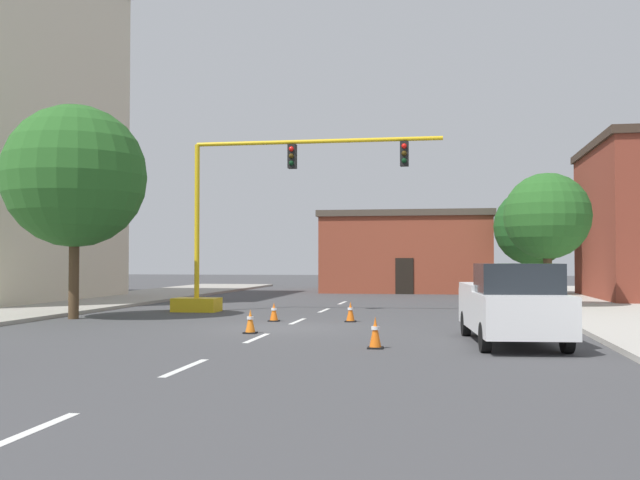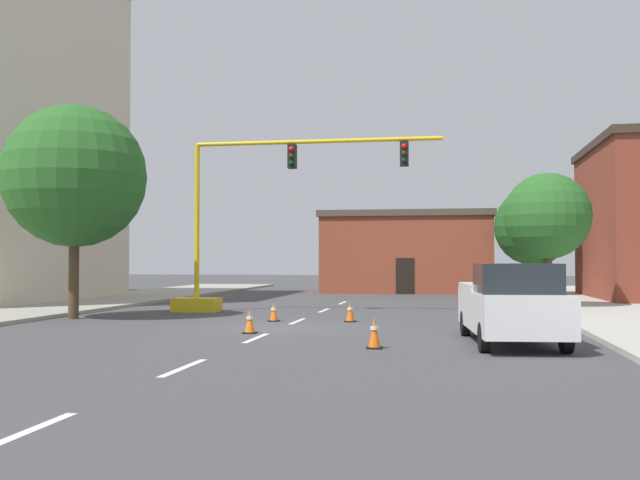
% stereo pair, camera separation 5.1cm
% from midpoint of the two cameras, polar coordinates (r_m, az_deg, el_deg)
% --- Properties ---
extents(ground_plane, '(160.00, 160.00, 0.00)m').
position_cam_midpoint_polar(ground_plane, '(22.81, -3.03, -6.77)').
color(ground_plane, '#424244').
extents(sidewalk_left, '(6.00, 56.00, 0.14)m').
position_cam_midpoint_polar(sidewalk_left, '(34.55, -19.42, -4.79)').
color(sidewalk_left, '#9E998E').
rests_on(sidewalk_left, ground_plane).
extents(sidewalk_right, '(6.00, 56.00, 0.14)m').
position_cam_midpoint_polar(sidewalk_right, '(30.98, 22.33, -5.15)').
color(sidewalk_right, '#B2ADA3').
rests_on(sidewalk_right, ground_plane).
extents(lane_stripe_seg_0, '(0.16, 2.40, 0.01)m').
position_cam_midpoint_polar(lane_stripe_seg_0, '(9.78, -21.87, -13.65)').
color(lane_stripe_seg_0, silver).
rests_on(lane_stripe_seg_0, ground_plane).
extents(lane_stripe_seg_1, '(0.16, 2.40, 0.01)m').
position_cam_midpoint_polar(lane_stripe_seg_1, '(14.69, -10.43, -9.62)').
color(lane_stripe_seg_1, silver).
rests_on(lane_stripe_seg_1, ground_plane).
extents(lane_stripe_seg_2, '(0.16, 2.40, 0.01)m').
position_cam_midpoint_polar(lane_stripe_seg_2, '(19.91, -4.94, -7.51)').
color(lane_stripe_seg_2, silver).
rests_on(lane_stripe_seg_2, ground_plane).
extents(lane_stripe_seg_3, '(0.16, 2.40, 0.01)m').
position_cam_midpoint_polar(lane_stripe_seg_3, '(25.24, -1.78, -6.25)').
color(lane_stripe_seg_3, silver).
rests_on(lane_stripe_seg_3, ground_plane).
extents(lane_stripe_seg_4, '(0.16, 2.40, 0.01)m').
position_cam_midpoint_polar(lane_stripe_seg_4, '(30.64, 0.26, -5.43)').
color(lane_stripe_seg_4, silver).
rests_on(lane_stripe_seg_4, ground_plane).
extents(lane_stripe_seg_5, '(0.16, 2.40, 0.01)m').
position_cam_midpoint_polar(lane_stripe_seg_5, '(36.07, 1.69, -4.84)').
color(lane_stripe_seg_5, silver).
rests_on(lane_stripe_seg_5, ground_plane).
extents(building_brick_center, '(10.97, 9.09, 5.19)m').
position_cam_midpoint_polar(building_brick_center, '(49.90, 6.75, -0.94)').
color(building_brick_center, brown).
rests_on(building_brick_center, ground_plane).
extents(traffic_signal_gantry, '(10.72, 1.20, 6.83)m').
position_cam_midpoint_polar(traffic_signal_gantry, '(29.86, -6.83, -1.03)').
color(traffic_signal_gantry, yellow).
rests_on(traffic_signal_gantry, ground_plane).
extents(tree_right_mid, '(3.64, 3.64, 5.75)m').
position_cam_midpoint_polar(tree_right_mid, '(32.60, 17.01, 1.75)').
color(tree_right_mid, '#4C3823').
rests_on(tree_right_mid, ground_plane).
extents(tree_left_near, '(5.05, 5.05, 7.58)m').
position_cam_midpoint_polar(tree_left_near, '(27.76, -18.38, 4.66)').
color(tree_left_near, '#4C3823').
rests_on(tree_left_near, ground_plane).
extents(tree_right_far, '(4.40, 4.40, 6.18)m').
position_cam_midpoint_polar(tree_right_far, '(43.80, 16.01, 0.99)').
color(tree_right_far, brown).
rests_on(tree_right_far, ground_plane).
extents(pickup_truck_white, '(2.47, 5.56, 1.99)m').
position_cam_midpoint_polar(pickup_truck_white, '(18.98, 14.43, -4.82)').
color(pickup_truck_white, white).
rests_on(pickup_truck_white, ground_plane).
extents(traffic_cone_roadside_a, '(0.36, 0.36, 0.68)m').
position_cam_midpoint_polar(traffic_cone_roadside_a, '(24.99, 2.30, -5.54)').
color(traffic_cone_roadside_a, black).
rests_on(traffic_cone_roadside_a, ground_plane).
extents(traffic_cone_roadside_b, '(0.36, 0.36, 0.68)m').
position_cam_midpoint_polar(traffic_cone_roadside_b, '(21.15, -5.45, -6.26)').
color(traffic_cone_roadside_b, black).
rests_on(traffic_cone_roadside_b, ground_plane).
extents(traffic_cone_roadside_c, '(0.36, 0.36, 0.64)m').
position_cam_midpoint_polar(traffic_cone_roadside_c, '(25.23, -3.62, -5.55)').
color(traffic_cone_roadside_c, black).
rests_on(traffic_cone_roadside_c, ground_plane).
extents(traffic_cone_roadside_d, '(0.36, 0.36, 0.75)m').
position_cam_midpoint_polar(traffic_cone_roadside_d, '(17.53, 4.19, -7.13)').
color(traffic_cone_roadside_d, black).
rests_on(traffic_cone_roadside_d, ground_plane).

